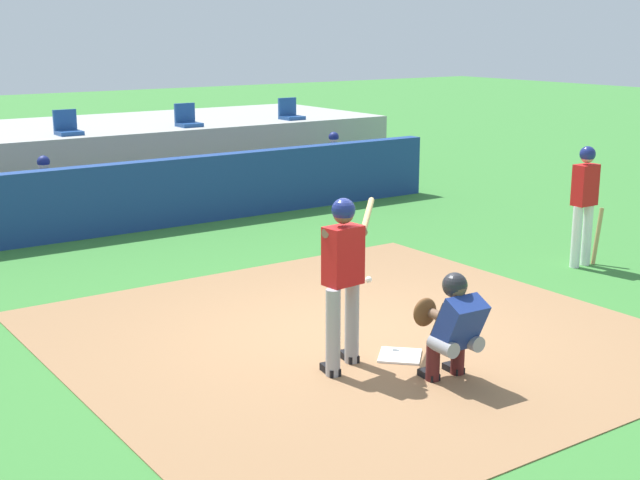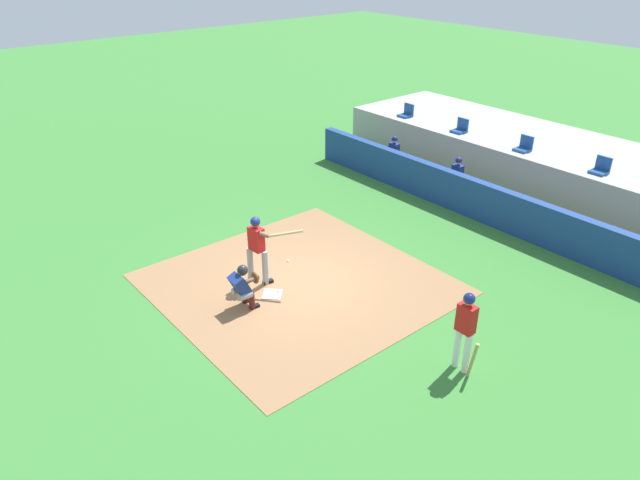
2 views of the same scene
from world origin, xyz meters
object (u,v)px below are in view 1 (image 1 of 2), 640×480
Objects in this scene: batter_at_plate at (344,272)px; dugout_player_1 at (48,192)px; dugout_player_2 at (337,162)px; stadium_seat_2 at (67,128)px; home_plate at (400,356)px; catcher_crouched at (452,323)px; on_deck_batter at (585,198)px; stadium_seat_4 at (290,113)px; stadium_seat_3 at (187,120)px.

batter_at_plate is 1.39× the size of dugout_player_1.
stadium_seat_2 is (-5.06, 2.03, 0.86)m from dugout_player_2.
batter_at_plate is at bearing 171.13° from home_plate.
dugout_player_1 is (-1.11, 8.14, 0.65)m from home_plate.
batter_at_plate is at bearing -93.83° from stadium_seat_2.
catcher_crouched reaches higher than home_plate.
dugout_player_1 is (-1.11, 8.92, 0.07)m from catcher_crouched.
stadium_seat_2 reaches higher than dugout_player_2.
on_deck_batter is at bearing -62.56° from stadium_seat_2.
home_plate is 0.25× the size of on_deck_batter.
stadium_seat_4 reaches higher than dugout_player_1.
on_deck_batter is 9.98m from stadium_seat_2.
batter_at_plate is 1.08× the size of catcher_crouched.
dugout_player_1 is at bearing -118.54° from stadium_seat_2.
stadium_seat_3 is at bearing 180.00° from stadium_seat_4.
dugout_player_1 and dugout_player_2 have the same top height.
home_plate is 0.24× the size of batter_at_plate.
stadium_seat_3 reaches higher than batter_at_plate.
batter_at_plate is 3.76× the size of stadium_seat_4.
dugout_player_1 is at bearing 97.10° from catcher_crouched.
on_deck_batter is 3.72× the size of stadium_seat_3.
dugout_player_2 is (0.47, 6.81, -0.35)m from on_deck_batter.
on_deck_batter is 8.89m from dugout_player_1.
stadium_seat_2 is at bearing 90.00° from home_plate.
catcher_crouched is 3.49× the size of stadium_seat_4.
dugout_player_2 is 2.71× the size of stadium_seat_4.
stadium_seat_4 is (5.87, 10.07, 0.50)m from batter_at_plate.
stadium_seat_3 is (2.60, 10.95, 0.93)m from catcher_crouched.
stadium_seat_3 is at bearing 76.67° from catcher_crouched.
stadium_seat_2 is at bearing 86.17° from batter_at_plate.
dugout_player_1 is 2.47m from stadium_seat_2.
stadium_seat_2 is (0.00, 10.18, 1.51)m from home_plate.
dugout_player_2 is at bearing -93.89° from stadium_seat_4.
on_deck_batter is at bearing 16.22° from home_plate.
stadium_seat_4 reaches higher than batter_at_plate.
dugout_player_2 is 2.71× the size of stadium_seat_2.
stadium_seat_3 is at bearing 102.70° from on_deck_batter.
batter_at_plate is at bearing -86.93° from dugout_player_1.
catcher_crouched is at bearing -52.28° from batter_at_plate.
stadium_seat_3 reaches higher than dugout_player_1.
dugout_player_1 is at bearing 93.07° from batter_at_plate.
stadium_seat_3 and stadium_seat_4 have the same top height.
dugout_player_1 is 1.00× the size of dugout_player_2.
batter_at_plate is at bearing 127.72° from catcher_crouched.
batter_at_plate is 8.06m from dugout_player_1.
stadium_seat_4 is at bearing 0.00° from stadium_seat_2.
stadium_seat_4 reaches higher than home_plate.
dugout_player_1 is 2.71× the size of stadium_seat_2.
catcher_crouched is at bearing -115.38° from stadium_seat_4.
stadium_seat_3 is at bearing 28.76° from dugout_player_1.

